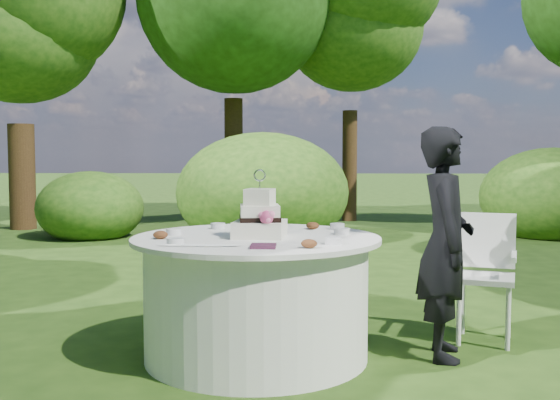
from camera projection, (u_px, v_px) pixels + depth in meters
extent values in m
plane|color=#1F3A10|center=(256.00, 357.00, 4.16)|extent=(80.00, 80.00, 0.00)
cube|color=#4A1F38|center=(263.00, 246.00, 3.61)|extent=(0.14, 0.14, 0.02)
ellipsoid|color=white|center=(198.00, 245.00, 3.67)|extent=(0.48, 0.07, 0.01)
imported|color=black|center=(445.00, 243.00, 4.11)|extent=(0.40, 0.56, 1.46)
cylinder|color=white|center=(256.00, 299.00, 4.13)|extent=(1.40, 1.40, 0.74)
cylinder|color=silver|center=(256.00, 239.00, 4.10)|extent=(1.56, 1.56, 0.03)
cube|color=white|center=(260.00, 229.00, 4.07)|extent=(0.34, 0.34, 0.10)
cube|color=silver|center=(260.00, 213.00, 4.06)|extent=(0.26, 0.26, 0.10)
cube|color=silver|center=(260.00, 197.00, 4.06)|extent=(0.19, 0.19, 0.10)
cube|color=black|center=(260.00, 219.00, 4.06)|extent=(0.28, 0.28, 0.03)
sphere|color=#B93669|center=(266.00, 218.00, 3.93)|extent=(0.08, 0.08, 0.08)
cylinder|color=silver|center=(260.00, 185.00, 4.05)|extent=(0.01, 0.01, 0.05)
torus|color=silver|center=(260.00, 175.00, 4.05)|extent=(0.08, 0.02, 0.08)
cube|color=silver|center=(485.00, 278.00, 4.46)|extent=(0.48, 0.48, 0.04)
cube|color=silver|center=(487.00, 240.00, 4.61)|extent=(0.38, 0.15, 0.38)
cylinder|color=white|center=(459.00, 315.00, 4.39)|extent=(0.03, 0.03, 0.42)
cylinder|color=silver|center=(508.00, 319.00, 4.28)|extent=(0.03, 0.03, 0.42)
cylinder|color=silver|center=(463.00, 305.00, 4.68)|extent=(0.03, 0.03, 0.42)
cylinder|color=silver|center=(509.00, 308.00, 4.57)|extent=(0.03, 0.03, 0.42)
cube|color=silver|center=(458.00, 254.00, 4.51)|extent=(0.14, 0.34, 0.03)
cube|color=white|center=(514.00, 256.00, 4.39)|extent=(0.14, 0.34, 0.03)
cylinder|color=silver|center=(334.00, 241.00, 3.74)|extent=(0.10, 0.10, 0.04)
cylinder|color=silver|center=(342.00, 231.00, 4.21)|extent=(0.10, 0.10, 0.04)
cylinder|color=silver|center=(337.00, 226.00, 4.50)|extent=(0.10, 0.10, 0.04)
cylinder|color=silver|center=(175.00, 242.00, 3.71)|extent=(0.10, 0.10, 0.04)
cylinder|color=silver|center=(218.00, 226.00, 4.52)|extent=(0.10, 0.10, 0.04)
cylinder|color=silver|center=(174.00, 232.00, 4.19)|extent=(0.10, 0.10, 0.04)
ellipsoid|color=#562D16|center=(313.00, 226.00, 4.50)|extent=(0.09, 0.09, 0.05)
ellipsoid|color=#562D16|center=(309.00, 244.00, 3.60)|extent=(0.09, 0.09, 0.05)
ellipsoid|color=#562D16|center=(160.00, 235.00, 3.99)|extent=(0.09, 0.09, 0.05)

